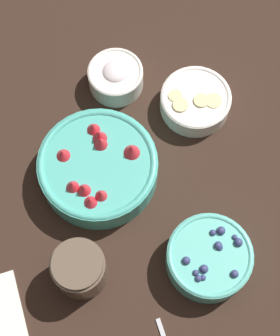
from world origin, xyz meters
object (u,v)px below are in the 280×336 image
at_px(bowl_bananas, 195,101).
at_px(jar_chocolate, 80,270).
at_px(bowl_cream, 116,76).
at_px(bowl_strawberries, 98,167).
at_px(bowl_blueberries, 209,258).

distance_m(bowl_bananas, jar_chocolate, 0.41).
bearing_deg(bowl_cream, jar_chocolate, 173.37).
distance_m(bowl_strawberries, bowl_bananas, 0.24).
bearing_deg(bowl_cream, bowl_strawberries, 173.02).
xyz_separation_m(bowl_strawberries, jar_chocolate, (-0.20, 0.02, 0.00)).
bearing_deg(jar_chocolate, bowl_cream, -6.63).
relative_size(bowl_cream, jar_chocolate, 1.18).
height_order(bowl_strawberries, bowl_bananas, bowl_strawberries).
height_order(bowl_strawberries, bowl_blueberries, bowl_strawberries).
xyz_separation_m(bowl_strawberries, bowl_cream, (0.20, -0.02, -0.01)).
distance_m(bowl_cream, jar_chocolate, 0.40).
bearing_deg(bowl_cream, bowl_bananas, -107.06).
bearing_deg(bowl_strawberries, bowl_bananas, -50.79).
bearing_deg(bowl_strawberries, jar_chocolate, 173.73).
height_order(bowl_strawberries, jar_chocolate, jar_chocolate).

